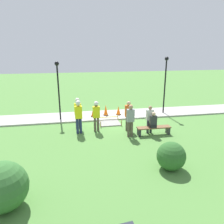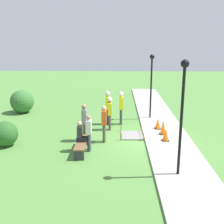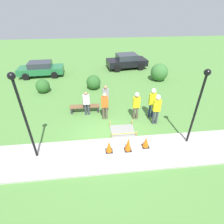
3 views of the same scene
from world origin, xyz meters
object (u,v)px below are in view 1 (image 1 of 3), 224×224
traffic_cone_far_patch (106,110)px  person_seated_on_bench (153,121)px  worker_assistant (78,110)px  bystander_in_white_shirt (130,119)px  worker_supervisor (79,114)px  worker_trainee (96,114)px  lamppost_far (165,77)px  traffic_cone_sidewalk_edge (93,112)px  bystander_in_gray_shirt (150,118)px  park_bench (154,129)px  bystander_in_orange_shirt (128,114)px  traffic_cone_near_patch (118,111)px  lamppost_near (58,82)px

traffic_cone_far_patch → person_seated_on_bench: person_seated_on_bench is taller
worker_assistant → bystander_in_white_shirt: size_ratio=1.05×
bystander_in_white_shirt → worker_assistant: bearing=-32.6°
worker_supervisor → worker_trainee: worker_supervisor is taller
worker_supervisor → lamppost_far: lamppost_far is taller
person_seated_on_bench → traffic_cone_far_patch: bearing=-62.3°
traffic_cone_sidewalk_edge → lamppost_far: (-5.18, -0.03, 2.33)m
worker_trainee → worker_assistant: bearing=-30.5°
worker_assistant → bystander_in_gray_shirt: size_ratio=1.19×
park_bench → worker_assistant: (4.12, -1.73, 0.82)m
person_seated_on_bench → worker_assistant: (4.03, -1.78, 0.34)m
traffic_cone_far_patch → lamppost_far: 4.83m
park_bench → bystander_in_white_shirt: (1.38, 0.03, 0.69)m
worker_supervisor → bystander_in_gray_shirt: 4.01m
bystander_in_orange_shirt → lamppost_far: (-3.39, -2.80, 1.71)m
traffic_cone_far_patch → traffic_cone_sidewalk_edge: size_ratio=1.28×
traffic_cone_sidewalk_edge → park_bench: size_ratio=0.31×
traffic_cone_sidewalk_edge → traffic_cone_far_patch: bearing=-171.0°
traffic_cone_far_patch → bystander_in_gray_shirt: (-1.97, 3.52, 0.43)m
traffic_cone_near_patch → bystander_in_orange_shirt: size_ratio=0.34×
traffic_cone_near_patch → worker_trainee: worker_trainee is taller
traffic_cone_far_patch → worker_assistant: worker_assistant is taller
worker_assistant → worker_trainee: 1.19m
traffic_cone_near_patch → bystander_in_orange_shirt: bearing=89.4°
worker_trainee → lamppost_far: (-5.24, -2.59, 1.64)m
traffic_cone_far_patch → worker_trainee: bearing=70.2°
traffic_cone_near_patch → bystander_in_white_shirt: 3.89m
park_bench → lamppost_far: (-2.15, -3.71, 2.39)m
park_bench → traffic_cone_sidewalk_edge: bearing=-50.6°
lamppost_far → worker_trainee: bearing=26.3°
person_seated_on_bench → lamppost_far: (-2.23, -3.76, 1.90)m
bystander_in_white_shirt → traffic_cone_far_patch: bearing=-79.1°
lamppost_near → lamppost_far: size_ratio=0.94×
person_seated_on_bench → bystander_in_orange_shirt: bystander_in_orange_shirt is taller
traffic_cone_sidewalk_edge → lamppost_far: bearing=-179.7°
traffic_cone_near_patch → bystander_in_orange_shirt: 2.96m
traffic_cone_far_patch → worker_supervisor: 3.54m
bystander_in_gray_shirt → lamppost_far: size_ratio=0.40×
traffic_cone_sidewalk_edge → bystander_in_gray_shirt: 4.46m
worker_supervisor → bystander_in_white_shirt: 2.91m
traffic_cone_far_patch → lamppost_far: bearing=178.5°
traffic_cone_near_patch → park_bench: (-1.21, 3.80, -0.06)m
bystander_in_gray_shirt → lamppost_near: size_ratio=0.42×
lamppost_far → bystander_in_white_shirt: bearing=46.7°
traffic_cone_far_patch → worker_supervisor: worker_supervisor is taller
bystander_in_orange_shirt → lamppost_far: lamppost_far is taller
worker_trainee → bystander_in_white_shirt: bystander_in_white_shirt is taller
traffic_cone_far_patch → bystander_in_gray_shirt: 4.05m
worker_supervisor → bystander_in_gray_shirt: (-3.95, 0.67, -0.28)m
worker_assistant → bystander_in_orange_shirt: bearing=164.2°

